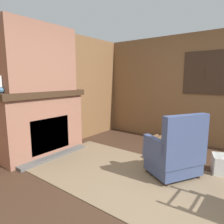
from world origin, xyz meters
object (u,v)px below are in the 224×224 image
at_px(firewood_stack, 159,139).
at_px(oil_lamp_vase, 0,87).
at_px(armchair, 175,154).
at_px(storage_case, 53,87).

xyz_separation_m(firewood_stack, oil_lamp_vase, (-1.45, -2.86, 1.28)).
height_order(armchair, oil_lamp_vase, oil_lamp_vase).
bearing_deg(firewood_stack, storage_case, -127.61).
relative_size(armchair, storage_case, 4.60).
bearing_deg(firewood_stack, oil_lamp_vase, -116.84).
bearing_deg(storage_case, oil_lamp_vase, -90.01).
relative_size(armchair, firewood_stack, 2.57).
xyz_separation_m(oil_lamp_vase, storage_case, (0.00, 0.98, -0.03)).
bearing_deg(oil_lamp_vase, armchair, 30.37).
bearing_deg(firewood_stack, armchair, -58.45).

